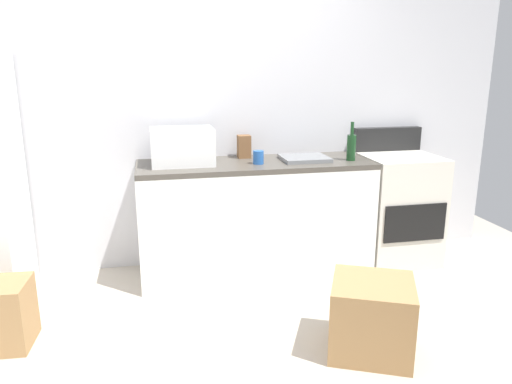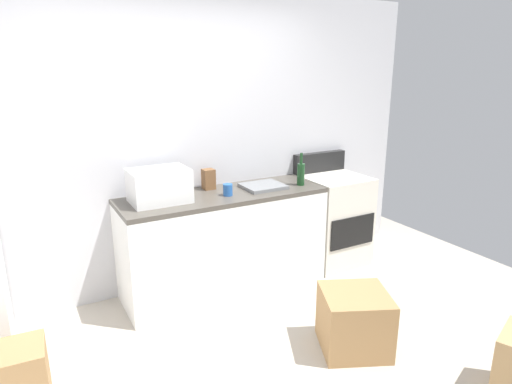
{
  "view_description": "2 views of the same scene",
  "coord_description": "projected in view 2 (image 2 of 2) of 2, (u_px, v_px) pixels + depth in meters",
  "views": [
    {
      "loc": [
        -0.47,
        -2.42,
        1.63
      ],
      "look_at": [
        0.18,
        0.61,
        0.82
      ],
      "focal_mm": 34.39,
      "sensor_mm": 36.0,
      "label": 1
    },
    {
      "loc": [
        -1.25,
        -2.16,
        1.96
      ],
      "look_at": [
        0.39,
        0.77,
        1.01
      ],
      "focal_mm": 31.24,
      "sensor_mm": 36.0,
      "label": 2
    }
  ],
  "objects": [
    {
      "name": "knife_block",
      "position": [
        209.0,
        179.0,
        3.95
      ],
      "size": [
        0.1,
        0.1,
        0.18
      ],
      "primitive_type": "cube",
      "color": "brown",
      "rests_on": "kitchen_counter"
    },
    {
      "name": "sink_basin",
      "position": [
        263.0,
        186.0,
        4.01
      ],
      "size": [
        0.36,
        0.32,
        0.03
      ],
      "primitive_type": "cube",
      "color": "slate",
      "rests_on": "kitchen_counter"
    },
    {
      "name": "ground_plane",
      "position": [
        262.0,
        374.0,
        2.94
      ],
      "size": [
        6.0,
        6.0,
        0.0
      ],
      "primitive_type": "plane",
      "color": "#B2A899"
    },
    {
      "name": "stove_oven",
      "position": [
        332.0,
        218.0,
        4.53
      ],
      "size": [
        0.6,
        0.61,
        1.1
      ],
      "color": "silver",
      "rests_on": "ground_plane"
    },
    {
      "name": "wine_bottle",
      "position": [
        301.0,
        173.0,
        4.08
      ],
      "size": [
        0.07,
        0.07,
        0.3
      ],
      "color": "#193F1E",
      "rests_on": "kitchen_counter"
    },
    {
      "name": "microwave",
      "position": [
        159.0,
        186.0,
        3.57
      ],
      "size": [
        0.46,
        0.34,
        0.27
      ],
      "primitive_type": "cube",
      "color": "white",
      "rests_on": "kitchen_counter"
    },
    {
      "name": "kitchen_counter",
      "position": [
        224.0,
        242.0,
        3.96
      ],
      "size": [
        1.8,
        0.6,
        0.9
      ],
      "color": "white",
      "rests_on": "ground_plane"
    },
    {
      "name": "cardboard_box_large",
      "position": [
        354.0,
        321.0,
        3.16
      ],
      "size": [
        0.6,
        0.6,
        0.43
      ],
      "primitive_type": "cube",
      "rotation": [
        0.0,
        0.0,
        -0.43
      ],
      "color": "#A37A4C",
      "rests_on": "ground_plane"
    },
    {
      "name": "wall_back",
      "position": [
        174.0,
        144.0,
        3.88
      ],
      "size": [
        5.0,
        0.1,
        2.6
      ],
      "primitive_type": "cube",
      "color": "silver",
      "rests_on": "ground_plane"
    },
    {
      "name": "coffee_mug",
      "position": [
        228.0,
        190.0,
        3.76
      ],
      "size": [
        0.08,
        0.08,
        0.1
      ],
      "primitive_type": "cylinder",
      "color": "#2659A5",
      "rests_on": "kitchen_counter"
    }
  ]
}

